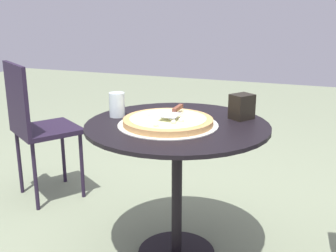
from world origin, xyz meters
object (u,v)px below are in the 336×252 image
object	(u,v)px
pizza_server	(174,111)
napkin_dispenser	(242,107)
patio_chair_far	(35,121)
patio_table	(177,153)
drinking_cup	(117,105)
pizza_on_tray	(168,122)

from	to	relation	value
pizza_server	napkin_dispenser	size ratio (longest dim) A/B	1.76
napkin_dispenser	patio_chair_far	size ratio (longest dim) A/B	0.14
patio_table	napkin_dispenser	xyz separation A→B (m)	(0.26, 0.19, 0.20)
patio_table	drinking_cup	world-z (taller)	drinking_cup
pizza_on_tray	patio_chair_far	distance (m)	1.08
napkin_dispenser	patio_table	bearing A→B (deg)	-19.05
pizza_server	patio_chair_far	world-z (taller)	patio_chair_far
pizza_on_tray	pizza_server	size ratio (longest dim) A/B	2.18
pizza_on_tray	napkin_dispenser	bearing A→B (deg)	37.64
napkin_dispenser	patio_chair_far	xyz separation A→B (m)	(-1.30, 0.12, -0.23)
pizza_on_tray	drinking_cup	bearing A→B (deg)	168.72
napkin_dispenser	patio_chair_far	bearing A→B (deg)	-60.20
pizza_on_tray	patio_chair_far	world-z (taller)	patio_chair_far
patio_table	patio_chair_far	xyz separation A→B (m)	(-1.04, 0.31, -0.03)
patio_chair_far	pizza_server	bearing A→B (deg)	-16.73
patio_table	pizza_on_tray	xyz separation A→B (m)	(-0.03, -0.04, 0.16)
patio_table	patio_chair_far	bearing A→B (deg)	163.45
pizza_server	pizza_on_tray	bearing A→B (deg)	-112.68
patio_table	pizza_on_tray	distance (m)	0.17
pizza_server	drinking_cup	distance (m)	0.30
patio_table	pizza_on_tray	bearing A→B (deg)	-130.37
pizza_on_tray	napkin_dispenser	distance (m)	0.37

